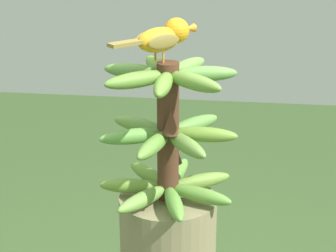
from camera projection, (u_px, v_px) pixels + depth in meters
banana_bunch at (168, 133)px, 1.37m from camera, size 0.33×0.32×0.33m
perched_bird at (165, 36)px, 1.31m from camera, size 0.17×0.18×0.09m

